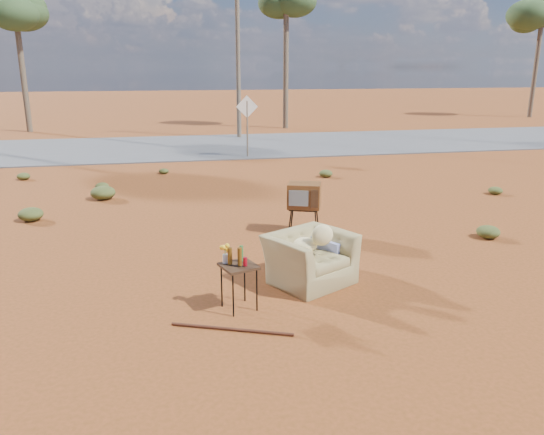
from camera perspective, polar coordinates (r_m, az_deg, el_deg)
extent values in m
plane|color=brown|center=(7.64, 0.66, -8.45)|extent=(140.00, 140.00, 0.00)
cube|color=#565659|center=(22.07, -7.77, 7.60)|extent=(140.00, 7.00, 0.04)
imported|color=#91804F|center=(7.94, 4.10, -3.55)|extent=(1.39, 1.22, 1.02)
ellipsoid|color=beige|center=(7.92, 3.56, -2.98)|extent=(0.37, 0.37, 0.22)
ellipsoid|color=beige|center=(7.76, 5.43, -1.89)|extent=(0.33, 0.16, 0.33)
cube|color=navy|center=(8.45, 6.21, -3.92)|extent=(0.79, 0.90, 0.60)
cube|color=black|center=(10.33, 3.46, 1.01)|extent=(0.66, 0.59, 0.03)
cylinder|color=black|center=(10.24, 1.93, -0.57)|extent=(0.03, 0.03, 0.50)
cylinder|color=black|center=(10.20, 4.76, -0.68)|extent=(0.03, 0.03, 0.50)
cylinder|color=black|center=(10.61, 2.18, 0.03)|extent=(0.03, 0.03, 0.50)
cylinder|color=black|center=(10.57, 4.91, -0.09)|extent=(0.03, 0.03, 0.50)
cube|color=brown|center=(10.27, 3.49, 2.39)|extent=(0.75, 0.67, 0.48)
cube|color=slate|center=(10.03, 2.87, 2.07)|extent=(0.35, 0.15, 0.30)
cube|color=#472D19|center=(10.01, 4.59, 2.01)|extent=(0.14, 0.07, 0.34)
cube|color=#321D12|center=(7.05, -3.60, -5.24)|extent=(0.55, 0.55, 0.04)
cylinder|color=black|center=(6.95, -4.20, -8.30)|extent=(0.02, 0.02, 0.61)
cylinder|color=black|center=(7.10, -1.64, -7.74)|extent=(0.02, 0.02, 0.61)
cylinder|color=black|center=(7.24, -5.44, -7.31)|extent=(0.02, 0.02, 0.61)
cylinder|color=black|center=(7.38, -2.96, -6.79)|extent=(0.02, 0.02, 0.61)
cylinder|color=#54340E|center=(7.00, -4.56, -4.27)|extent=(0.06, 0.06, 0.23)
cylinder|color=#54340E|center=(6.93, -3.49, -4.36)|extent=(0.06, 0.06, 0.25)
cylinder|color=#2A6029|center=(7.11, -3.31, -3.97)|extent=(0.05, 0.05, 0.21)
cylinder|color=red|center=(6.97, -2.90, -4.82)|extent=(0.06, 0.06, 0.11)
cylinder|color=silver|center=(7.08, -5.05, -4.49)|extent=(0.07, 0.07, 0.12)
ellipsoid|color=yellow|center=(7.03, -5.08, -3.34)|extent=(0.14, 0.14, 0.11)
cylinder|color=#4C2214|center=(6.72, -4.35, -11.88)|extent=(1.46, 0.63, 0.04)
cylinder|color=brown|center=(19.16, -2.67, 9.43)|extent=(0.06, 0.06, 2.00)
cube|color=silver|center=(19.08, -2.71, 11.82)|extent=(0.78, 0.04, 0.78)
cylinder|color=brown|center=(29.52, -25.26, 14.15)|extent=(0.28, 0.28, 6.00)
ellipsoid|color=#334C27|center=(29.62, -25.85, 18.96)|extent=(3.20, 3.20, 2.20)
cylinder|color=brown|center=(28.55, 1.50, 16.59)|extent=(0.28, 0.28, 7.00)
cylinder|color=brown|center=(38.74, 26.52, 14.44)|extent=(0.28, 0.28, 6.50)
ellipsoid|color=#334C27|center=(38.84, 27.05, 18.47)|extent=(3.20, 3.20, 2.20)
cylinder|color=brown|center=(24.56, -3.70, 17.84)|extent=(0.20, 0.20, 8.00)
ellipsoid|color=#494E22|center=(10.91, 22.23, -1.44)|extent=(0.44, 0.44, 0.24)
ellipsoid|color=#494E22|center=(13.71, -17.73, 2.56)|extent=(0.60, 0.60, 0.33)
ellipsoid|color=#494E22|center=(14.74, 22.89, 2.69)|extent=(0.36, 0.36, 0.20)
ellipsoid|color=#494E22|center=(15.82, 5.81, 4.73)|extent=(0.40, 0.40, 0.22)
ellipsoid|color=#494E22|center=(16.59, -11.56, 4.91)|extent=(0.30, 0.30, 0.17)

